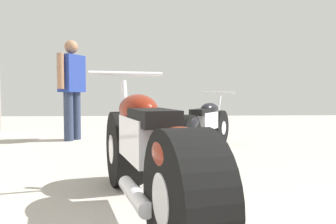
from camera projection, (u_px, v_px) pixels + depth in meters
The scene contains 4 objects.
ground_plane at pixel (167, 174), 3.26m from camera, with size 17.31×17.31×0.00m, color #A8A399.
motorcycle_maroon_cruiser at pixel (147, 154), 2.14m from camera, with size 0.85×2.04×0.96m.
motorcycle_black_naked at pixel (204, 126), 4.54m from camera, with size 0.98×1.58×0.81m.
mechanic_in_blue at pixel (72, 84), 5.63m from camera, with size 0.40×0.65×1.67m.
Camera 1 is at (-0.15, 0.39, 0.78)m, focal length 36.09 mm.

